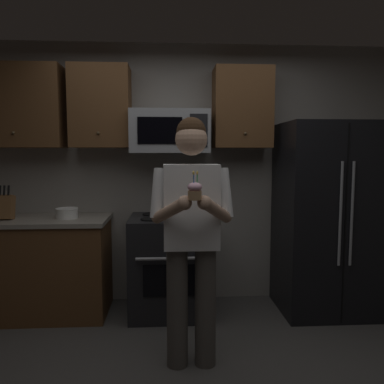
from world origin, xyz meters
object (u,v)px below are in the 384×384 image
oven_range (171,265)px  bowl_large_white (67,213)px  knife_block (4,207)px  cupcake (195,191)px  microwave (170,132)px  person (191,229)px  refrigerator (328,218)px

oven_range → bowl_large_white: bearing=-179.8°
knife_block → cupcake: 2.08m
microwave → oven_range: bearing=-90.0°
knife_block → bowl_large_white: size_ratio=1.57×
person → cupcake: 0.44m
cupcake → microwave: bearing=95.7°
microwave → person: microwave is taller
microwave → cupcake: 1.47m
oven_range → knife_block: knife_block is taller
oven_range → microwave: size_ratio=1.26×
cupcake → knife_block: bearing=142.8°
person → refrigerator: bearing=33.8°
refrigerator → bowl_large_white: size_ratio=8.86×
oven_range → cupcake: (0.14, -1.28, 0.83)m
microwave → knife_block: bearing=-174.3°
knife_block → bowl_large_white: (0.55, 0.03, -0.07)m
oven_range → microwave: bearing=90.0°
microwave → knife_block: (-1.50, -0.15, -0.69)m
person → cupcake: size_ratio=10.13×
oven_range → knife_block: bearing=-178.9°
refrigerator → bowl_large_white: 2.45m
oven_range → cupcake: bearing=-83.7°
microwave → refrigerator: microwave is taller
oven_range → cupcake: 1.53m
microwave → bowl_large_white: bearing=-172.7°
refrigerator → oven_range: bearing=178.5°
refrigerator → person: (-1.36, -0.91, 0.10)m
oven_range → refrigerator: refrigerator is taller
microwave → person: (0.14, -1.07, -0.72)m
microwave → refrigerator: bearing=-6.0°
bowl_large_white → refrigerator: bearing=-0.8°
bowl_large_white → person: person is taller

